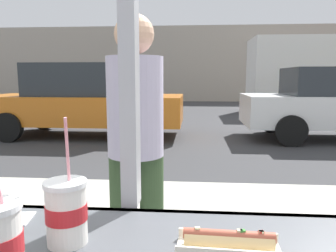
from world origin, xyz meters
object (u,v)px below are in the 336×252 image
Objects in this scene: box_truck at (335,72)px; hotdog_tray_near at (229,242)px; soda_cup_right at (66,211)px; pedestrian at (136,139)px; parked_car_orange at (85,100)px.

hotdog_tray_near is at bearing -113.19° from box_truck.
soda_cup_right is 1.09m from pedestrian.
pedestrian is at bearing 110.69° from hotdog_tray_near.
soda_cup_right is 0.05× the size of box_truck.
soda_cup_right is at bearing 178.90° from hotdog_tray_near.
pedestrian is at bearing -116.91° from box_truck.
soda_cup_right is 0.19× the size of pedestrian.
hotdog_tray_near is 1.17m from pedestrian.
box_truck is at bearing 63.09° from pedestrian.
box_truck is (5.66, 12.29, 0.51)m from soda_cup_right.
hotdog_tray_near is at bearing -69.31° from pedestrian.
parked_car_orange is at bearing -145.26° from box_truck.
hotdog_tray_near is at bearing -1.10° from soda_cup_right.
soda_cup_right is 1.28× the size of hotdog_tray_near.
box_truck is 12.57m from pedestrian.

